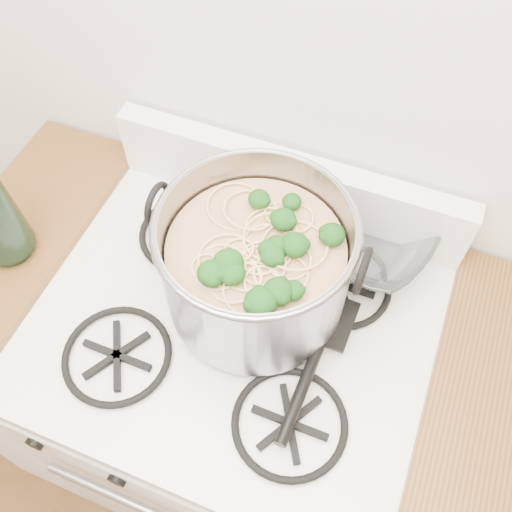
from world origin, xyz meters
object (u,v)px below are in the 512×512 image
object	(u,v)px
gas_range	(239,403)
stock_pot	(256,265)
spatula	(330,318)
glass_bowl	(363,237)

from	to	relation	value
gas_range	stock_pot	distance (m)	0.60
gas_range	spatula	world-z (taller)	spatula
stock_pot	glass_bowl	size ratio (longest dim) A/B	3.34
gas_range	spatula	bearing A→B (deg)	19.46
stock_pot	glass_bowl	bearing A→B (deg)	51.69
glass_bowl	gas_range	bearing A→B (deg)	-124.53
gas_range	stock_pot	world-z (taller)	stock_pot
spatula	glass_bowl	world-z (taller)	glass_bowl
stock_pot	spatula	world-z (taller)	stock_pot
gas_range	spatula	distance (m)	0.53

